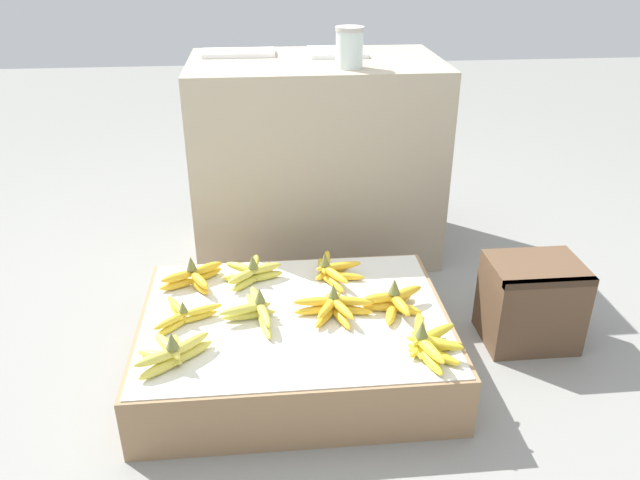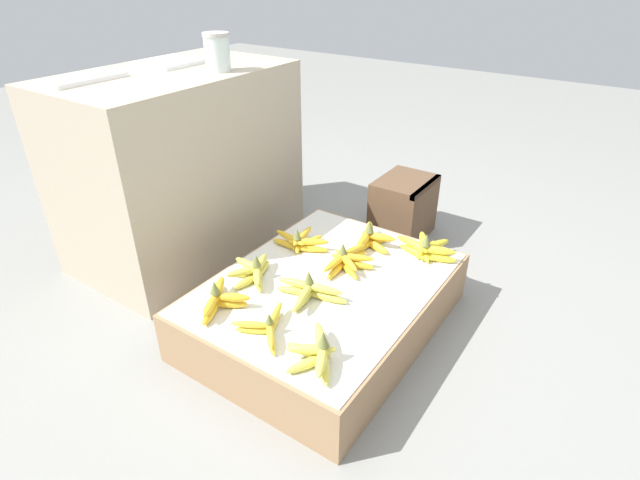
{
  "view_description": "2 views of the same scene",
  "coord_description": "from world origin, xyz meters",
  "px_view_note": "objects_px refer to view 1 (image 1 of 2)",
  "views": [
    {
      "loc": [
        -0.07,
        -1.63,
        1.29
      ],
      "look_at": [
        0.09,
        0.13,
        0.39
      ],
      "focal_mm": 35.0,
      "sensor_mm": 36.0,
      "label": 1
    },
    {
      "loc": [
        -1.24,
        -0.82,
        1.23
      ],
      "look_at": [
        -0.03,
        0.0,
        0.39
      ],
      "focal_mm": 28.0,
      "sensor_mm": 36.0,
      "label": 2
    }
  ],
  "objects_px": {
    "foam_tray_white": "(239,53)",
    "banana_bunch_middle_midright": "(334,307)",
    "banana_bunch_front_left": "(172,353)",
    "banana_bunch_middle_right": "(395,302)",
    "banana_bunch_back_midleft": "(252,272)",
    "banana_bunch_front_right": "(428,343)",
    "glass_jar": "(349,47)",
    "banana_bunch_middle_midleft": "(256,310)",
    "banana_bunch_middle_left": "(183,315)",
    "banana_bunch_back_left": "(194,277)",
    "wooden_crate": "(531,302)",
    "banana_bunch_back_midright": "(332,271)"
  },
  "relations": [
    {
      "from": "banana_bunch_middle_right",
      "to": "banana_bunch_middle_midright",
      "type": "bearing_deg",
      "value": -178.4
    },
    {
      "from": "banana_bunch_middle_left",
      "to": "banana_bunch_middle_midright",
      "type": "height_order",
      "value": "banana_bunch_middle_midright"
    },
    {
      "from": "banana_bunch_middle_midright",
      "to": "banana_bunch_back_midleft",
      "type": "distance_m",
      "value": 0.35
    },
    {
      "from": "banana_bunch_middle_left",
      "to": "banana_bunch_back_left",
      "type": "height_order",
      "value": "banana_bunch_back_left"
    },
    {
      "from": "banana_bunch_front_right",
      "to": "banana_bunch_back_left",
      "type": "distance_m",
      "value": 0.82
    },
    {
      "from": "banana_bunch_middle_midleft",
      "to": "banana_bunch_middle_midright",
      "type": "relative_size",
      "value": 1.02
    },
    {
      "from": "banana_bunch_back_midright",
      "to": "banana_bunch_back_midleft",
      "type": "bearing_deg",
      "value": 177.66
    },
    {
      "from": "banana_bunch_middle_left",
      "to": "foam_tray_white",
      "type": "distance_m",
      "value": 1.18
    },
    {
      "from": "banana_bunch_middle_midleft",
      "to": "banana_bunch_middle_midright",
      "type": "height_order",
      "value": "banana_bunch_middle_midleft"
    },
    {
      "from": "banana_bunch_front_right",
      "to": "banana_bunch_middle_midleft",
      "type": "bearing_deg",
      "value": 155.84
    },
    {
      "from": "banana_bunch_back_left",
      "to": "foam_tray_white",
      "type": "xyz_separation_m",
      "value": [
        0.17,
        0.78,
        0.59
      ]
    },
    {
      "from": "banana_bunch_back_left",
      "to": "banana_bunch_back_midright",
      "type": "xyz_separation_m",
      "value": [
        0.46,
        0.01,
        -0.01
      ]
    },
    {
      "from": "banana_bunch_front_right",
      "to": "banana_bunch_back_midleft",
      "type": "distance_m",
      "value": 0.67
    },
    {
      "from": "banana_bunch_middle_midright",
      "to": "banana_bunch_back_midleft",
      "type": "bearing_deg",
      "value": 136.45
    },
    {
      "from": "banana_bunch_front_left",
      "to": "banana_bunch_back_midright",
      "type": "xyz_separation_m",
      "value": [
        0.49,
        0.42,
        -0.0
      ]
    },
    {
      "from": "banana_bunch_front_right",
      "to": "banana_bunch_middle_midleft",
      "type": "relative_size",
      "value": 1.01
    },
    {
      "from": "banana_bunch_middle_left",
      "to": "banana_bunch_middle_midleft",
      "type": "relative_size",
      "value": 0.8
    },
    {
      "from": "banana_bunch_middle_right",
      "to": "banana_bunch_middle_midleft",
      "type": "bearing_deg",
      "value": -179.71
    },
    {
      "from": "wooden_crate",
      "to": "banana_bunch_back_midleft",
      "type": "relative_size",
      "value": 1.43
    },
    {
      "from": "banana_bunch_back_left",
      "to": "banana_bunch_back_midleft",
      "type": "height_order",
      "value": "banana_bunch_back_left"
    },
    {
      "from": "glass_jar",
      "to": "banana_bunch_front_right",
      "type": "bearing_deg",
      "value": -82.99
    },
    {
      "from": "banana_bunch_middle_left",
      "to": "foam_tray_white",
      "type": "bearing_deg",
      "value": 79.67
    },
    {
      "from": "banana_bunch_front_right",
      "to": "foam_tray_white",
      "type": "relative_size",
      "value": 0.89
    },
    {
      "from": "banana_bunch_middle_left",
      "to": "banana_bunch_middle_midright",
      "type": "distance_m",
      "value": 0.46
    },
    {
      "from": "banana_bunch_front_left",
      "to": "banana_bunch_middle_right",
      "type": "distance_m",
      "value": 0.69
    },
    {
      "from": "banana_bunch_front_left",
      "to": "banana_bunch_middle_midright",
      "type": "bearing_deg",
      "value": 21.91
    },
    {
      "from": "foam_tray_white",
      "to": "banana_bunch_middle_midright",
      "type": "bearing_deg",
      "value": -74.42
    },
    {
      "from": "banana_bunch_middle_left",
      "to": "glass_jar",
      "type": "distance_m",
      "value": 1.13
    },
    {
      "from": "banana_bunch_back_left",
      "to": "banana_bunch_front_right",
      "type": "bearing_deg",
      "value": -32.23
    },
    {
      "from": "wooden_crate",
      "to": "banana_bunch_middle_left",
      "type": "height_order",
      "value": "wooden_crate"
    },
    {
      "from": "banana_bunch_back_left",
      "to": "glass_jar",
      "type": "xyz_separation_m",
      "value": [
        0.58,
        0.48,
        0.65
      ]
    },
    {
      "from": "glass_jar",
      "to": "banana_bunch_middle_left",
      "type": "bearing_deg",
      "value": -130.36
    },
    {
      "from": "banana_bunch_middle_midright",
      "to": "banana_bunch_back_left",
      "type": "bearing_deg",
      "value": 153.59
    },
    {
      "from": "banana_bunch_front_right",
      "to": "banana_bunch_middle_left",
      "type": "height_order",
      "value": "banana_bunch_front_right"
    },
    {
      "from": "banana_bunch_front_left",
      "to": "banana_bunch_back_midleft",
      "type": "xyz_separation_m",
      "value": [
        0.22,
        0.43,
        -0.0
      ]
    },
    {
      "from": "banana_bunch_middle_midleft",
      "to": "banana_bunch_middle_midright",
      "type": "distance_m",
      "value": 0.24
    },
    {
      "from": "banana_bunch_middle_midleft",
      "to": "banana_bunch_back_left",
      "type": "relative_size",
      "value": 1.2
    },
    {
      "from": "wooden_crate",
      "to": "banana_bunch_middle_midright",
      "type": "relative_size",
      "value": 1.21
    },
    {
      "from": "banana_bunch_front_left",
      "to": "foam_tray_white",
      "type": "xyz_separation_m",
      "value": [
        0.19,
        1.19,
        0.59
      ]
    },
    {
      "from": "banana_bunch_back_left",
      "to": "banana_bunch_middle_left",
      "type": "bearing_deg",
      "value": -94.45
    },
    {
      "from": "banana_bunch_front_left",
      "to": "foam_tray_white",
      "type": "distance_m",
      "value": 1.35
    },
    {
      "from": "banana_bunch_middle_right",
      "to": "glass_jar",
      "type": "distance_m",
      "value": 0.96
    },
    {
      "from": "banana_bunch_middle_midleft",
      "to": "banana_bunch_front_right",
      "type": "bearing_deg",
      "value": -24.16
    },
    {
      "from": "banana_bunch_front_left",
      "to": "banana_bunch_back_midleft",
      "type": "height_order",
      "value": "banana_bunch_front_left"
    },
    {
      "from": "banana_bunch_middle_left",
      "to": "banana_bunch_back_left",
      "type": "distance_m",
      "value": 0.21
    },
    {
      "from": "wooden_crate",
      "to": "banana_bunch_front_left",
      "type": "xyz_separation_m",
      "value": [
        -1.15,
        -0.28,
        0.08
      ]
    },
    {
      "from": "wooden_crate",
      "to": "banana_bunch_back_midright",
      "type": "bearing_deg",
      "value": 168.31
    },
    {
      "from": "banana_bunch_front_left",
      "to": "banana_bunch_back_midright",
      "type": "relative_size",
      "value": 0.9
    },
    {
      "from": "banana_bunch_front_right",
      "to": "banana_bunch_back_midleft",
      "type": "bearing_deg",
      "value": 137.61
    },
    {
      "from": "banana_bunch_middle_midright",
      "to": "banana_bunch_middle_right",
      "type": "xyz_separation_m",
      "value": [
        0.19,
        0.01,
        0.0
      ]
    }
  ]
}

